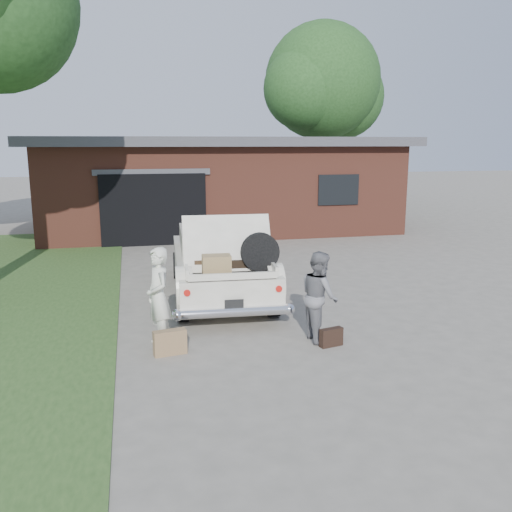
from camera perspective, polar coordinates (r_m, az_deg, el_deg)
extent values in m
plane|color=gray|center=(9.59, 0.82, -7.17)|extent=(90.00, 90.00, 0.00)
cube|color=brown|center=(20.61, -4.20, 7.32)|extent=(12.00, 7.00, 3.00)
cube|color=#4C4C51|center=(20.55, -4.27, 11.91)|extent=(12.80, 7.80, 0.30)
cube|color=black|center=(16.99, -10.73, 4.82)|extent=(3.20, 0.30, 2.20)
cube|color=#4C4C51|center=(16.82, -10.87, 8.68)|extent=(3.50, 0.12, 0.18)
cube|color=black|center=(18.13, 8.66, 6.91)|extent=(1.40, 0.08, 1.00)
cylinder|color=#38281E|center=(28.47, 6.82, 10.44)|extent=(0.44, 0.44, 4.90)
sphere|color=#2E5E26|center=(28.62, 7.01, 17.81)|extent=(5.74, 5.74, 5.74)
sphere|color=#2E5E26|center=(29.55, 9.03, 16.20)|extent=(4.31, 4.31, 4.31)
sphere|color=#2E5E26|center=(27.53, 5.17, 17.17)|extent=(4.02, 4.02, 4.02)
cube|color=white|center=(11.26, -3.88, -1.23)|extent=(2.05, 4.76, 0.61)
cube|color=#B3AD9D|center=(11.42, -4.06, 1.71)|extent=(1.65, 1.96, 0.48)
cube|color=black|center=(12.29, -4.46, 2.34)|extent=(1.45, 0.16, 0.41)
cube|color=black|center=(10.56, -3.59, 0.77)|extent=(1.45, 0.16, 0.41)
cylinder|color=black|center=(9.75, -7.73, -5.07)|extent=(0.24, 0.63, 0.62)
cylinder|color=black|center=(9.93, 1.81, -4.65)|extent=(0.24, 0.63, 0.62)
cylinder|color=black|center=(12.81, -8.23, -0.97)|extent=(0.24, 0.63, 0.62)
cylinder|color=black|center=(12.95, -0.96, -0.71)|extent=(0.24, 0.63, 0.62)
cylinder|color=silver|center=(9.03, -2.33, -5.91)|extent=(1.92, 0.28, 0.17)
cylinder|color=#A5140F|center=(8.93, -7.28, -3.83)|extent=(0.12, 0.10, 0.11)
cylinder|color=#A5140F|center=(9.11, 2.38, -3.42)|extent=(0.12, 0.10, 0.11)
cube|color=black|center=(8.97, -2.32, -5.09)|extent=(0.32, 0.04, 0.16)
cube|color=black|center=(9.47, -2.82, -1.73)|extent=(1.51, 1.11, 0.04)
cube|color=white|center=(9.39, -7.35, -1.35)|extent=(0.12, 1.03, 0.17)
cube|color=white|center=(9.56, 1.62, -1.02)|extent=(0.12, 1.03, 0.17)
cube|color=white|center=(8.96, -2.43, -2.15)|extent=(1.49, 0.15, 0.11)
cube|color=white|center=(9.60, -3.02, 1.38)|extent=(1.60, 0.67, 0.94)
cube|color=#422E1C|center=(9.63, -4.70, -0.80)|extent=(0.65, 0.44, 0.20)
cube|color=#A08151|center=(9.22, -4.18, -0.93)|extent=(0.50, 0.35, 0.33)
cube|color=black|center=(9.63, -1.76, -0.80)|extent=(0.63, 0.43, 0.19)
cube|color=#976B4D|center=(9.67, -2.51, 0.09)|extent=(0.39, 0.27, 0.13)
cylinder|color=black|center=(9.42, 0.43, 0.43)|extent=(0.68, 0.19, 0.68)
imported|color=silver|center=(8.56, -10.24, -4.26)|extent=(0.51, 0.65, 1.56)
imported|color=slate|center=(8.73, 6.69, -4.20)|extent=(0.58, 0.73, 1.45)
cube|color=#93724B|center=(8.32, -9.05, -8.97)|extent=(0.51, 0.24, 0.38)
cube|color=black|center=(8.63, 7.92, -8.47)|extent=(0.39, 0.20, 0.29)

